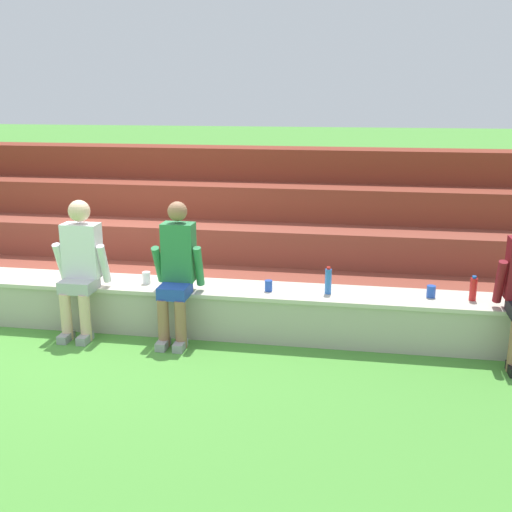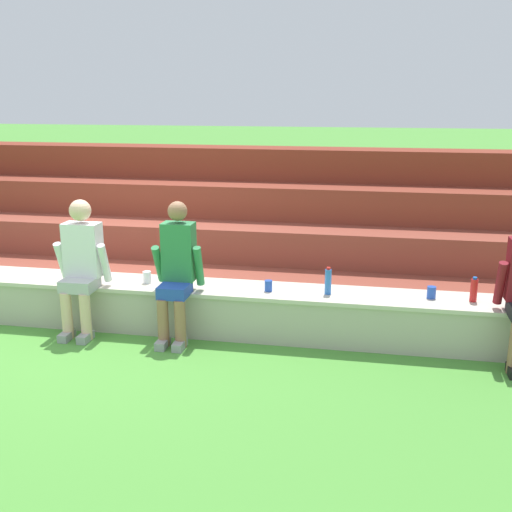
{
  "view_description": "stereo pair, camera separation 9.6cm",
  "coord_description": "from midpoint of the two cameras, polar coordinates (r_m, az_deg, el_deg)",
  "views": [
    {
      "loc": [
        2.61,
        -5.52,
        2.42
      ],
      "look_at": [
        1.62,
        0.27,
        0.84
      ],
      "focal_mm": 42.62,
      "sensor_mm": 36.0,
      "label": 1
    },
    {
      "loc": [
        2.71,
        -5.51,
        2.42
      ],
      "look_at": [
        1.62,
        0.27,
        0.84
      ],
      "focal_mm": 42.62,
      "sensor_mm": 36.0,
      "label": 2
    }
  ],
  "objects": [
    {
      "name": "plastic_cup_right_end",
      "position": [
        6.1,
        1.63,
        -2.81
      ],
      "size": [
        0.08,
        0.08,
        0.11
      ],
      "primitive_type": "cylinder",
      "color": "blue",
      "rests_on": "stone_seating_wall"
    },
    {
      "name": "brick_bleachers",
      "position": [
        8.31,
        -8.25,
        2.53
      ],
      "size": [
        11.1,
        2.33,
        1.7
      ],
      "color": "brown",
      "rests_on": "ground"
    },
    {
      "name": "plastic_cup_left_end",
      "position": [
        6.14,
        16.57,
        -3.29
      ],
      "size": [
        0.09,
        0.09,
        0.12
      ],
      "primitive_type": "cylinder",
      "color": "blue",
      "rests_on": "stone_seating_wall"
    },
    {
      "name": "person_left_of_center",
      "position": [
        6.04,
        -7.0,
        -1.26
      ],
      "size": [
        0.5,
        0.55,
        1.4
      ],
      "color": "#996B4C",
      "rests_on": "ground"
    },
    {
      "name": "ground_plane",
      "position": [
        6.58,
        -14.09,
        -6.97
      ],
      "size": [
        80.0,
        80.0,
        0.0
      ],
      "primitive_type": "plane",
      "color": "#4C9338"
    },
    {
      "name": "water_bottle_mid_left",
      "position": [
        6.15,
        20.19,
        -3.01
      ],
      "size": [
        0.07,
        0.07,
        0.24
      ],
      "color": "red",
      "rests_on": "stone_seating_wall"
    },
    {
      "name": "stone_seating_wall",
      "position": [
        6.72,
        -13.29,
        -4.07
      ],
      "size": [
        9.03,
        0.58,
        0.49
      ],
      "color": "#B7AF9E",
      "rests_on": "ground"
    },
    {
      "name": "person_far_left",
      "position": [
        6.39,
        -15.69,
        -0.68
      ],
      "size": [
        0.55,
        0.51,
        1.39
      ],
      "color": "beige",
      "rests_on": "ground"
    },
    {
      "name": "water_bottle_near_right",
      "position": [
        6.03,
        7.23,
        -2.37
      ],
      "size": [
        0.07,
        0.07,
        0.27
      ],
      "color": "blue",
      "rests_on": "stone_seating_wall"
    },
    {
      "name": "plastic_cup_middle",
      "position": [
        6.44,
        -9.77,
        -1.97
      ],
      "size": [
        0.09,
        0.09,
        0.13
      ],
      "primitive_type": "cylinder",
      "color": "white",
      "rests_on": "stone_seating_wall"
    }
  ]
}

